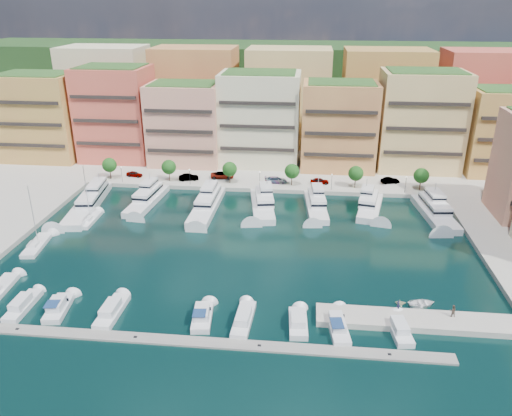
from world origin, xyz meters
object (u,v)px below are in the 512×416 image
object	(u,v)px
yacht_3	(263,203)
yacht_4	(316,205)
tree_1	(169,167)
tree_4	(356,173)
lamppost_0	(121,172)
yacht_6	(434,210)
lamppost_3	(332,179)
cruiser_0	(23,306)
cruiser_7	(337,326)
cruiser_8	(399,330)
lamppost_1	(190,174)
car_3	(276,180)
tree_0	(109,165)
cruiser_5	(244,320)
car_2	(222,175)
car_5	(390,180)
yacht_2	(207,203)
lamppost_4	(406,182)
yacht_5	(370,205)
person_0	(398,305)
car_1	(189,177)
yacht_1	(148,199)
tender_1	(400,302)
tree_5	(421,176)
cruiser_4	(202,317)
car_0	(134,174)
tender_2	(422,304)
person_1	(453,311)
tree_2	(230,169)
car_4	(320,181)
cruiser_6	(298,323)
cruiser_1	(58,308)
yacht_0	(89,201)
tree_3	(292,171)
sailboat_1	(37,246)
lamppost_2	(260,177)
cruiser_2	(112,312)

from	to	relation	value
yacht_3	yacht_4	bearing A→B (deg)	2.33
tree_1	tree_4	size ratio (longest dim) A/B	1.00
lamppost_0	yacht_6	bearing A→B (deg)	-8.34
lamppost_3	cruiser_0	world-z (taller)	lamppost_3
cruiser_7	cruiser_8	xyz separation A→B (m)	(8.99, 0.04, -0.02)
lamppost_1	car_3	world-z (taller)	lamppost_1
tree_0	lamppost_0	distance (m)	4.70
tree_1	cruiser_5	bearing A→B (deg)	-65.03
lamppost_3	cruiser_8	xyz separation A→B (m)	(8.10, -55.78, -3.28)
car_2	car_5	distance (m)	43.88
yacht_2	cruiser_5	bearing A→B (deg)	-71.99
lamppost_4	yacht_5	size ratio (longest dim) A/B	0.25
yacht_4	yacht_5	distance (m)	12.45
car_5	person_0	bearing A→B (deg)	157.97
car_1	yacht_1	bearing A→B (deg)	138.39
tree_1	person_0	bearing A→B (deg)	-46.70
yacht_5	tender_1	size ratio (longest dim) A/B	9.69
yacht_2	cruiser_0	xyz separation A→B (m)	(-21.14, -43.35, -0.66)
tree_0	car_5	size ratio (longest dim) A/B	1.20
yacht_2	yacht_5	world-z (taller)	same
tree_5	cruiser_8	size ratio (longest dim) A/B	0.72
cruiser_4	car_0	xyz separation A→B (m)	(-30.96, 60.24, 1.17)
yacht_5	tender_2	distance (m)	39.07
car_2	lamppost_0	bearing A→B (deg)	93.33
person_1	yacht_1	bearing A→B (deg)	-35.02
tree_2	tender_2	distance (m)	63.94
cruiser_7	car_4	xyz separation A→B (m)	(-1.97, 59.76, 1.23)
tree_4	lamppost_3	bearing A→B (deg)	-159.03
yacht_2	cruiser_6	distance (m)	48.75
lamppost_3	cruiser_0	size ratio (longest dim) A/B	0.49
cruiser_1	tree_2	bearing A→B (deg)	72.55
person_0	cruiser_8	bearing A→B (deg)	132.06
yacht_6	cruiser_6	world-z (taller)	yacht_6
yacht_0	yacht_4	world-z (taller)	same
tree_0	car_1	xyz separation A→B (m)	(20.91, 0.82, -2.89)
person_0	lamppost_1	bearing A→B (deg)	-1.71
lamppost_1	tender_2	distance (m)	68.78
yacht_2	tender_1	bearing A→B (deg)	-42.99
tree_3	tree_4	world-z (taller)	same
yacht_0	car_2	distance (m)	34.64
car_5	car_1	bearing A→B (deg)	78.20
cruiser_6	tender_2	distance (m)	20.91
tree_2	yacht_6	bearing A→B (deg)	-15.55
sailboat_1	yacht_6	bearing A→B (deg)	16.59
cruiser_4	car_2	size ratio (longest dim) A/B	1.22
yacht_2	yacht_4	distance (m)	25.26
lamppost_2	cruiser_2	xyz separation A→B (m)	(-17.59, -55.80, -3.28)
tree_5	yacht_5	world-z (taller)	tree_5
cruiser_5	car_1	world-z (taller)	car_1
tree_0	car_4	xyz separation A→B (m)	(55.15, 1.64, -2.94)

